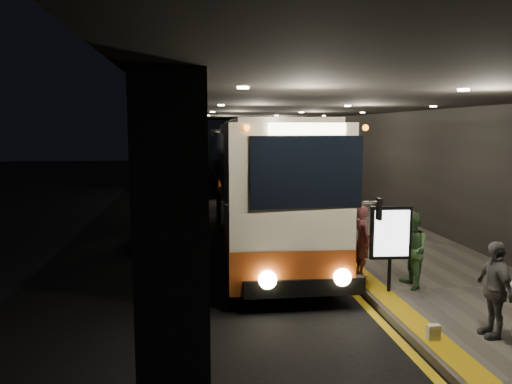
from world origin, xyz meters
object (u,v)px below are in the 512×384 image
coach_second (231,160)px  stanchion_post (349,247)px  passenger_waiting_grey (494,289)px  info_sign (391,234)px  bag_plain (433,332)px  coach_main (263,188)px  passenger_waiting_green (411,250)px  passenger_boarding (362,241)px

coach_second → stanchion_post: size_ratio=10.80×
passenger_waiting_grey → info_sign: info_sign is taller
stanchion_post → bag_plain: bearing=-89.4°
coach_main → passenger_waiting_green: bearing=-60.6°
info_sign → bag_plain: bearing=-91.7°
coach_main → coach_second: size_ratio=1.11×
coach_main → info_sign: 5.80m
coach_main → passenger_waiting_green: size_ratio=7.16×
passenger_boarding → bag_plain: bearing=179.1°
stanchion_post → coach_main: bearing=118.6°
stanchion_post → coach_second: bearing=94.9°
passenger_waiting_green → coach_main: bearing=-151.8°
coach_main → stanchion_post: coach_main is taller
passenger_boarding → passenger_waiting_green: size_ratio=1.00×
passenger_waiting_grey → bag_plain: size_ratio=6.22×
passenger_waiting_grey → info_sign: 2.68m
passenger_boarding → passenger_waiting_grey: (1.10, -3.71, -0.03)m
coach_main → passenger_waiting_green: (2.65, -5.18, -0.84)m
passenger_waiting_green → coach_second: bearing=-172.2°
passenger_waiting_grey → stanchion_post: bearing=-163.9°
coach_main → stanchion_post: 3.95m
coach_second → passenger_waiting_green: (2.50, -21.10, -0.68)m
passenger_boarding → passenger_waiting_grey: size_ratio=1.03×
coach_main → coach_second: coach_main is taller
passenger_boarding → stanchion_post: bearing=2.3°
passenger_waiting_grey → passenger_boarding: bearing=-161.4°
passenger_waiting_green → bag_plain: (-0.80, -2.75, -0.74)m
stanchion_post → passenger_boarding: bearing=-86.8°
coach_main → passenger_waiting_grey: size_ratio=7.38×
coach_main → passenger_boarding: 4.65m
coach_main → bag_plain: bearing=-74.6°
coach_second → passenger_boarding: bearing=-86.2°
bag_plain → info_sign: 2.80m
passenger_boarding → passenger_waiting_grey: passenger_boarding is taller
info_sign → stanchion_post: (-0.28, 2.09, -0.78)m
info_sign → stanchion_post: size_ratio=1.84×
coach_main → passenger_boarding: (1.86, -4.19, -0.83)m
passenger_boarding → bag_plain: 3.82m
info_sign → stanchion_post: bearing=100.9°
stanchion_post → info_sign: bearing=-82.5°
coach_main → coach_second: bearing=91.7°
passenger_boarding → info_sign: info_sign is taller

